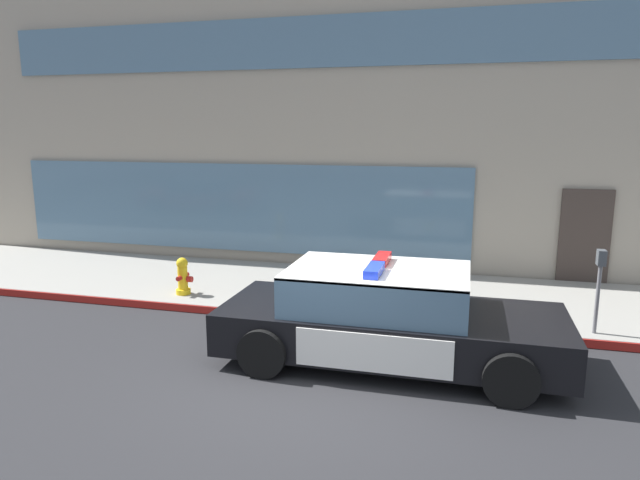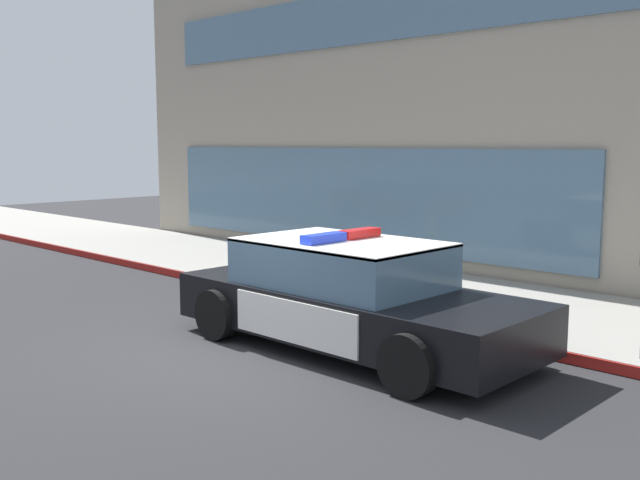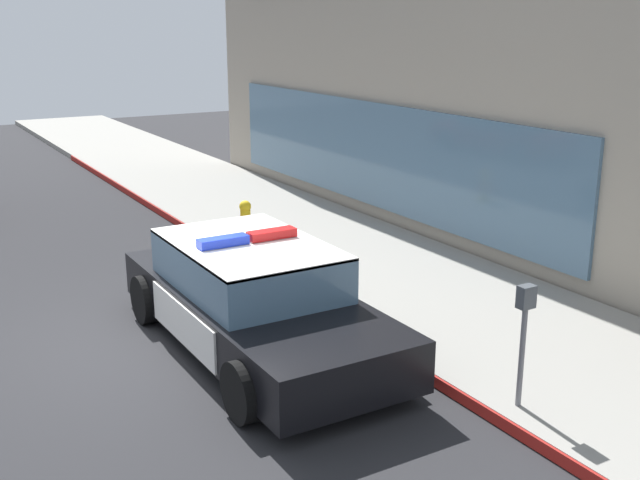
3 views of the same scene
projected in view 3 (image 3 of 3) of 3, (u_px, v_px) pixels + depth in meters
ground at (165, 337)px, 10.25m from camera, size 48.00×48.00×0.00m
sidewalk at (404, 282)px, 12.16m from camera, size 48.00×3.54×0.15m
curb_red_paint at (306, 302)px, 11.29m from camera, size 28.80×0.04×0.14m
police_cruiser at (254, 298)px, 9.73m from camera, size 4.85×2.11×1.49m
fire_hydrant at (246, 220)px, 14.20m from camera, size 0.34×0.39×0.73m
parking_meter at (524, 323)px, 7.85m from camera, size 0.12×0.18×1.34m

